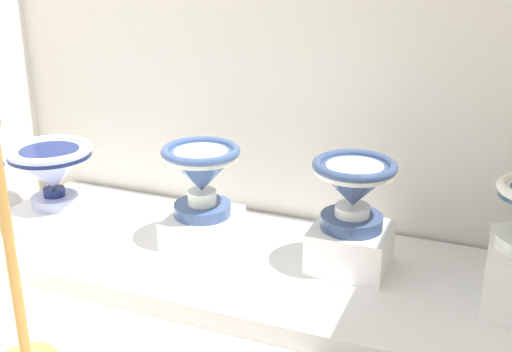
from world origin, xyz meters
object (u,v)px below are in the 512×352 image
antique_toilet_leftmost (201,172)px  antique_toilet_broad_patterned (354,186)px  antique_toilet_pale_glazed (51,167)px  plinth_block_leftmost (203,228)px  plinth_block_broad_patterned (350,247)px  plinth_block_pale_glazed (57,216)px  stanchion_post_near_left (16,291)px

antique_toilet_leftmost → antique_toilet_broad_patterned: 0.73m
antique_toilet_pale_glazed → antique_toilet_broad_patterned: (1.51, 0.15, 0.07)m
plinth_block_leftmost → plinth_block_broad_patterned: size_ratio=1.07×
antique_toilet_broad_patterned → plinth_block_leftmost: bearing=-178.9°
plinth_block_pale_glazed → plinth_block_leftmost: plinth_block_leftmost is taller
plinth_block_pale_glazed → antique_toilet_broad_patterned: size_ratio=1.04×
antique_toilet_broad_patterned → plinth_block_broad_patterned: bearing=45.0°
plinth_block_pale_glazed → antique_toilet_leftmost: (0.78, 0.13, 0.31)m
antique_toilet_leftmost → plinth_block_broad_patterned: antique_toilet_leftmost is taller
antique_toilet_leftmost → stanchion_post_near_left: 1.05m
plinth_block_leftmost → antique_toilet_broad_patterned: bearing=1.1°
plinth_block_pale_glazed → plinth_block_leftmost: (0.78, 0.13, 0.01)m
plinth_block_leftmost → antique_toilet_pale_glazed: bearing=-170.3°
antique_toilet_leftmost → antique_toilet_broad_patterned: (0.73, 0.01, 0.03)m
antique_toilet_pale_glazed → stanchion_post_near_left: size_ratio=0.44×
antique_toilet_leftmost → stanchion_post_near_left: bearing=-102.8°
plinth_block_pale_glazed → antique_toilet_leftmost: 0.85m
stanchion_post_near_left → antique_toilet_pale_glazed: bearing=121.7°
plinth_block_leftmost → plinth_block_broad_patterned: (0.73, 0.01, 0.03)m
antique_toilet_broad_patterned → antique_toilet_pale_glazed: bearing=-174.5°
plinth_block_leftmost → stanchion_post_near_left: bearing=-102.8°
antique_toilet_broad_patterned → stanchion_post_near_left: size_ratio=0.38×
antique_toilet_pale_glazed → stanchion_post_near_left: stanchion_post_near_left is taller
plinth_block_pale_glazed → antique_toilet_broad_patterned: (1.51, 0.15, 0.34)m
plinth_block_leftmost → plinth_block_broad_patterned: bearing=1.1°
antique_toilet_leftmost → plinth_block_pale_glazed: bearing=-170.3°
plinth_block_pale_glazed → plinth_block_broad_patterned: size_ratio=1.11×
plinth_block_pale_glazed → antique_toilet_leftmost: bearing=9.7°
plinth_block_pale_glazed → stanchion_post_near_left: (0.55, -0.88, 0.17)m
antique_toilet_leftmost → antique_toilet_pale_glazed: bearing=-170.3°
plinth_block_pale_glazed → antique_toilet_leftmost: antique_toilet_leftmost is taller
plinth_block_pale_glazed → antique_toilet_broad_patterned: antique_toilet_broad_patterned is taller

